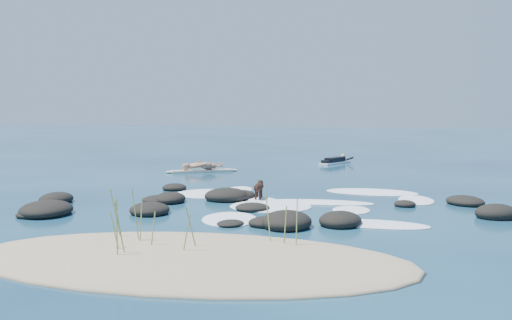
# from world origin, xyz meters

# --- Properties ---
(ground) EXTENTS (160.00, 160.00, 0.00)m
(ground) POSITION_xyz_m (0.00, 0.00, 0.00)
(ground) COLOR #0A2642
(ground) RESTS_ON ground
(sand_dune) EXTENTS (9.00, 4.40, 0.60)m
(sand_dune) POSITION_xyz_m (0.00, -8.20, 0.00)
(sand_dune) COLOR #9E8966
(sand_dune) RESTS_ON ground
(dune_grass) EXTENTS (3.94, 2.04, 1.23)m
(dune_grass) POSITION_xyz_m (-0.24, -8.03, 0.66)
(dune_grass) COLOR olive
(dune_grass) RESTS_ON ground
(reef_rocks) EXTENTS (14.39, 7.09, 0.54)m
(reef_rocks) POSITION_xyz_m (-0.77, -2.63, 0.11)
(reef_rocks) COLOR black
(reef_rocks) RESTS_ON ground
(breaking_foam) EXTENTS (9.06, 8.06, 0.12)m
(breaking_foam) POSITION_xyz_m (1.37, -0.75, 0.01)
(breaking_foam) COLOR white
(breaking_foam) RESTS_ON ground
(standing_surfer_rig) EXTENTS (3.23, 1.93, 1.99)m
(standing_surfer_rig) POSITION_xyz_m (-4.20, 7.18, 0.78)
(standing_surfer_rig) COLOR beige
(standing_surfer_rig) RESTS_ON ground
(paddling_surfer_rig) EXTENTS (1.82, 2.62, 0.48)m
(paddling_surfer_rig) POSITION_xyz_m (1.75, 12.63, 0.16)
(paddling_surfer_rig) COLOR white
(paddling_surfer_rig) RESTS_ON ground
(dog) EXTENTS (0.28, 1.02, 0.64)m
(dog) POSITION_xyz_m (-0.02, -0.56, 0.43)
(dog) COLOR black
(dog) RESTS_ON ground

